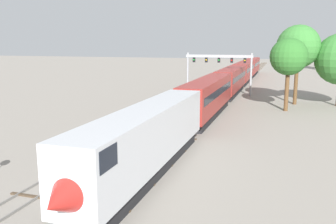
% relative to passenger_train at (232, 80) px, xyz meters
% --- Properties ---
extents(ground_plane, '(400.00, 400.00, 0.00)m').
position_rel_passenger_train_xyz_m(ground_plane, '(-2.00, -47.16, -2.61)').
color(ground_plane, gray).
extents(track_main, '(2.60, 200.00, 0.16)m').
position_rel_passenger_train_xyz_m(track_main, '(0.00, 12.84, -2.54)').
color(track_main, slate).
rests_on(track_main, ground).
extents(track_near, '(2.60, 160.00, 0.16)m').
position_rel_passenger_train_xyz_m(track_near, '(-5.50, -7.16, -2.54)').
color(track_near, slate).
rests_on(track_near, ground).
extents(passenger_train, '(3.04, 106.93, 4.80)m').
position_rel_passenger_train_xyz_m(passenger_train, '(0.00, 0.00, 0.00)').
color(passenger_train, silver).
rests_on(passenger_train, ground).
extents(signal_gantry, '(12.10, 0.49, 7.54)m').
position_rel_passenger_train_xyz_m(signal_gantry, '(-2.25, -1.36, 2.95)').
color(signal_gantry, '#999BA0').
rests_on(signal_gantry, ground).
extents(trackside_tree_mid, '(6.42, 6.42, 11.97)m').
position_rel_passenger_train_xyz_m(trackside_tree_mid, '(10.84, -8.35, 6.10)').
color(trackside_tree_mid, brown).
rests_on(trackside_tree_mid, ground).
extents(trackside_tree_right, '(5.05, 5.05, 9.99)m').
position_rel_passenger_train_xyz_m(trackside_tree_right, '(9.53, -14.52, 4.79)').
color(trackside_tree_right, brown).
rests_on(trackside_tree_right, ground).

